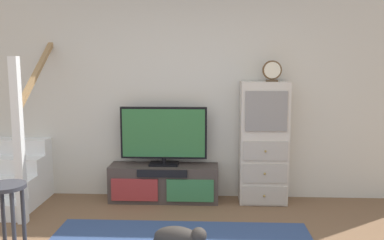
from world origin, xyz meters
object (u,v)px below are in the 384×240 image
at_px(desk_clock, 272,71).
at_px(dog, 180,238).
at_px(side_cabinet, 264,143).
at_px(bar_stool_near, 7,203).
at_px(television, 164,134).
at_px(media_console, 164,183).

xyz_separation_m(desk_clock, dog, (-1.01, -1.34, -1.52)).
height_order(side_cabinet, bar_stool_near, side_cabinet).
height_order(desk_clock, dog, desk_clock).
relative_size(side_cabinet, dog, 2.79).
relative_size(side_cabinet, bar_stool_near, 2.21).
bearing_deg(desk_clock, bar_stool_near, -147.90).
bearing_deg(side_cabinet, television, 179.37).
distance_m(side_cabinet, dog, 1.76).
xyz_separation_m(side_cabinet, dog, (-0.93, -1.35, -0.63)).
distance_m(television, side_cabinet, 1.24).
relative_size(media_console, bar_stool_near, 2.00).
bearing_deg(desk_clock, television, 178.75).
height_order(television, side_cabinet, side_cabinet).
height_order(media_console, bar_stool_near, bar_stool_near).
bearing_deg(media_console, television, 90.00).
bearing_deg(dog, side_cabinet, 55.38).
bearing_deg(bar_stool_near, desk_clock, 32.10).
height_order(television, desk_clock, desk_clock).
height_order(bar_stool_near, dog, bar_stool_near).
distance_m(television, bar_stool_near, 2.03).
xyz_separation_m(side_cabinet, bar_stool_near, (-2.44, -1.59, -0.24)).
xyz_separation_m(bar_stool_near, dog, (1.50, 0.24, -0.39)).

